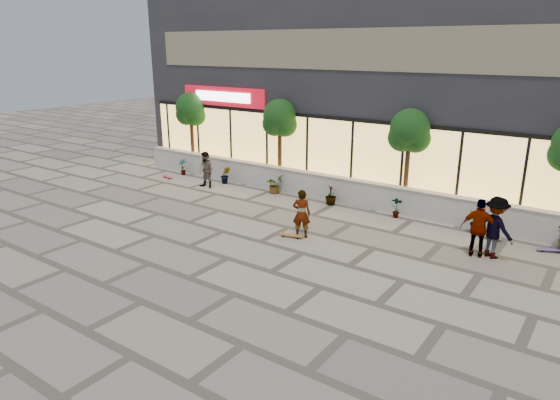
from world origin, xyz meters
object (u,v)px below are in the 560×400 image
Objects in this scene: skater_right_far at (495,228)px; skateboard_center at (291,235)px; skateboard_right_far at (550,250)px; tree_mideast at (409,133)px; skateboard_right_near at (489,237)px; tree_west at (191,111)px; skater_center at (302,214)px; skateboard_left at (168,177)px; skater_left at (206,170)px; skater_right_near at (479,228)px; tree_midwest at (280,120)px.

skater_right_far reaches higher than skateboard_center.
skateboard_center is 8.14m from skateboard_right_far.
skater_right_far is 2.47× the size of skateboard_right_far.
skateboard_right_near is (3.57, -1.50, -2.91)m from tree_mideast.
tree_west is 2.05× the size of skater_right_far.
tree_west reaches higher than skater_center.
skater_right_far is 15.19m from skateboard_left.
skater_center is 1.00× the size of skater_left.
tree_west is at bearing 142.22° from skater_left.
skater_left is 2.13× the size of skateboard_right_far.
tree_west is 5.08× the size of skateboard_right_far.
skater_left is at bearing 9.76° from skateboard_left.
skater_right_near is 2.24× the size of skateboard_right_near.
skateboard_center reaches higher than skateboard_right_near.
skateboard_right_far reaches higher than skateboard_left.
skateboard_center is at bearing -5.42° from skateboard_left.
skateboard_center is 6.57m from skateboard_right_near.
skater_right_far reaches higher than skateboard_left.
skater_center is 7.85m from skateboard_right_far.
tree_west is 15.92m from skater_right_far.
tree_midwest reaches higher than skater_center.
skateboard_left is at bearing 156.58° from skateboard_right_far.
skater_left is 12.04m from skateboard_right_near.
tree_mideast is at bearing 162.78° from skateboard_right_near.
skater_center is at bearing 8.25° from skater_right_near.
skater_right_far reaches higher than skater_center.
skateboard_center is at bearing -51.49° from tree_midwest.
tree_mideast is 2.15× the size of skater_right_near.
tree_west and tree_mideast have the same top height.
skateboard_center is (9.61, -5.17, -2.90)m from tree_west.
tree_midwest is at bearing 35.34° from skateboard_left.
skater_right_near is at bearing -41.74° from tree_mideast.
tree_mideast is 6.22m from skateboard_center.
tree_west is 4.82× the size of skateboard_right_near.
skater_left is 1.93× the size of skateboard_center.
skateboard_right_near is at bearing 153.15° from skateboard_right_far.
tree_west is 11.50m from tree_mideast.
skater_center is 5.97m from skater_right_far.
tree_mideast reaches higher than skater_left.
tree_mideast is 6.32m from skateboard_right_far.
tree_mideast is 11.72m from skateboard_left.
skater_left is at bearing -170.66° from skateboard_right_near.
skateboard_left is at bearing 25.13° from skater_right_far.
skateboard_right_far is at bearing -5.22° from tree_west.
tree_west reaches higher than skater_left.
skateboard_left is (-5.14, -2.15, -2.91)m from tree_midwest.
skater_right_far reaches higher than skater_right_near.
skater_center reaches higher than skateboard_right_near.
skater_right_far is at bearing -68.18° from skateboard_right_near.
tree_midwest is 3.98m from skater_left.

